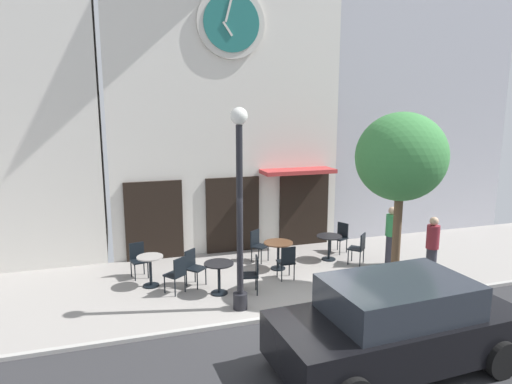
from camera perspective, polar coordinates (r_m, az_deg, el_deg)
The scene contains 20 objects.
ground_plane at distance 9.21m, azimuth 8.78°, elevation -18.18°, with size 29.36×11.72×0.13m.
clock_building at distance 14.91m, azimuth -4.61°, elevation 16.77°, with size 7.03×4.26×11.61m.
neighbor_building_right at distance 18.36m, azimuth 17.06°, elevation 17.82°, with size 6.69×4.18×13.58m.
street_lamp at distance 9.62m, azimuth -2.07°, elevation -2.34°, with size 0.36×0.36×4.39m.
street_tree at distance 10.90m, azimuth 17.81°, elevation 4.11°, with size 2.14×1.93×4.28m.
cafe_table_center at distance 11.62m, azimuth -13.14°, elevation -9.06°, with size 0.64×0.64×0.77m.
cafe_table_near_door at distance 10.93m, azimuth -4.68°, elevation -9.99°, with size 0.70×0.70×0.77m.
cafe_table_center_left at distance 12.47m, azimuth 2.82°, elevation -7.17°, with size 0.80×0.80×0.76m.
cafe_table_leftmost at distance 13.36m, azimuth 9.18°, elevation -6.29°, with size 0.73×0.73×0.72m.
cafe_chair_near_tree at distance 13.13m, azimuth 12.84°, elevation -6.67°, with size 0.57×0.57×0.90m.
cafe_chair_mid_row at distance 11.07m, azimuth -9.91°, elevation -9.91°, with size 0.56×0.56×0.90m.
cafe_chair_left_end at distance 11.74m, azimuth 3.90°, elevation -8.53°, with size 0.40×0.40×0.90m.
cafe_chair_curbside at distance 12.32m, azimuth -14.61°, elevation -7.94°, with size 0.48×0.48×0.90m.
cafe_chair_right_end at distance 14.11m, azimuth 10.60°, elevation -5.35°, with size 0.53×0.53×0.90m.
cafe_chair_near_lamp at distance 13.09m, azimuth 0.20°, elevation -6.45°, with size 0.56×0.56×0.90m.
cafe_chair_under_awning at distance 11.50m, azimuth -7.89°, elevation -9.05°, with size 0.56×0.56×0.90m.
cafe_chair_facing_wall at distance 10.93m, azimuth -0.39°, elevation -10.02°, with size 0.47×0.47×0.90m.
pedestrian_green at distance 13.23m, azimuth 16.61°, elevation -5.23°, with size 0.43×0.43×1.67m.
pedestrian_maroon at distance 12.43m, azimuth 21.26°, elevation -6.56°, with size 0.45×0.45×1.67m.
parked_car_black at distance 8.38m, azimuth 17.23°, elevation -15.59°, with size 4.38×2.19×1.55m.
Camera 1 is at (-3.68, -8.28, 4.43)m, focal length 31.82 mm.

